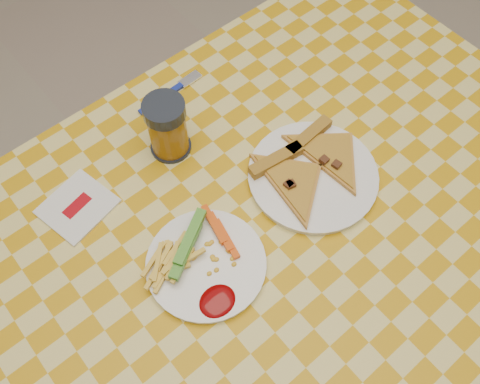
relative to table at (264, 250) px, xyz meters
name	(u,v)px	position (x,y,z in m)	size (l,w,h in m)	color
ground	(255,343)	(0.00, 0.00, -0.68)	(8.00, 8.00, 0.00)	#BAAB96
table	(264,250)	(0.00, 0.00, 0.00)	(1.28, 0.88, 0.76)	white
plate_left	(206,265)	(-0.12, 0.02, 0.08)	(0.20, 0.20, 0.01)	white
plate_right	(313,176)	(0.14, 0.03, 0.08)	(0.23, 0.23, 0.01)	white
fries_veggies	(196,257)	(-0.13, 0.03, 0.10)	(0.19, 0.18, 0.04)	#E9B04A
pizza_slices	(309,166)	(0.14, 0.04, 0.09)	(0.25, 0.23, 0.02)	#BA7039
drink_glass	(167,128)	(-0.02, 0.25, 0.14)	(0.08, 0.08, 0.13)	black
napkin	(77,206)	(-0.22, 0.25, 0.08)	(0.14, 0.13, 0.01)	white
fork	(171,92)	(0.06, 0.36, 0.08)	(0.15, 0.03, 0.01)	navy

